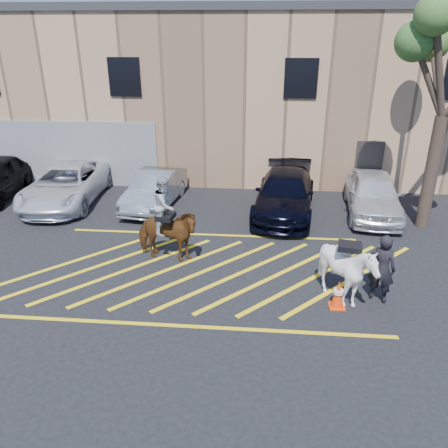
# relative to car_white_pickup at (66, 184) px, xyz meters

# --- Properties ---
(ground) EXTENTS (90.00, 90.00, 0.00)m
(ground) POSITION_rel_car_white_pickup_xyz_m (6.08, -4.81, -0.74)
(ground) COLOR black
(ground) RESTS_ON ground
(car_white_pickup) EXTENTS (2.73, 5.44, 1.48)m
(car_white_pickup) POSITION_rel_car_white_pickup_xyz_m (0.00, 0.00, 0.00)
(car_white_pickup) COLOR white
(car_white_pickup) RESTS_ON ground
(car_silver_sedan) EXTENTS (1.94, 4.23, 1.34)m
(car_silver_sedan) POSITION_rel_car_white_pickup_xyz_m (3.58, -0.09, -0.07)
(car_silver_sedan) COLOR gray
(car_silver_sedan) RESTS_ON ground
(car_blue_suv) EXTENTS (2.67, 5.34, 1.49)m
(car_blue_suv) POSITION_rel_car_white_pickup_xyz_m (8.57, -0.35, 0.01)
(car_blue_suv) COLOR black
(car_blue_suv) RESTS_ON ground
(car_white_suv) EXTENTS (2.28, 4.70, 1.55)m
(car_white_suv) POSITION_rel_car_white_pickup_xyz_m (11.81, -0.20, 0.03)
(car_white_suv) COLOR silver
(car_white_suv) RESTS_ON ground
(handler) EXTENTS (0.79, 0.70, 1.81)m
(handler) POSITION_rel_car_white_pickup_xyz_m (10.71, -6.09, 0.16)
(handler) COLOR black
(handler) RESTS_ON ground
(warehouse) EXTENTS (32.42, 10.20, 7.30)m
(warehouse) POSITION_rel_car_white_pickup_xyz_m (6.07, 7.18, 2.91)
(warehouse) COLOR tan
(warehouse) RESTS_ON ground
(hatching_zone) EXTENTS (12.60, 5.12, 0.01)m
(hatching_zone) POSITION_rel_car_white_pickup_xyz_m (6.08, -5.11, -0.73)
(hatching_zone) COLOR yellow
(hatching_zone) RESTS_ON ground
(mounted_bay) EXTENTS (2.07, 1.19, 2.59)m
(mounted_bay) POSITION_rel_car_white_pickup_xyz_m (4.97, -4.45, 0.31)
(mounted_bay) COLOR brown
(mounted_bay) RESTS_ON ground
(saddled_white) EXTENTS (1.68, 1.82, 1.75)m
(saddled_white) POSITION_rel_car_white_pickup_xyz_m (9.82, -6.28, 0.14)
(saddled_white) COLOR white
(saddled_white) RESTS_ON ground
(traffic_cone) EXTENTS (0.39, 0.39, 0.73)m
(traffic_cone) POSITION_rel_car_white_pickup_xyz_m (9.64, -6.51, -0.37)
(traffic_cone) COLOR #FF3E0A
(traffic_cone) RESTS_ON ground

